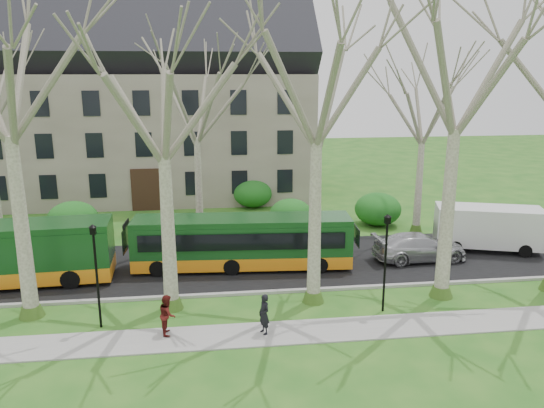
# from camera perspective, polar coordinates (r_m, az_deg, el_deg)

# --- Properties ---
(ground) EXTENTS (120.00, 120.00, 0.00)m
(ground) POSITION_cam_1_polar(r_m,az_deg,el_deg) (23.98, -2.96, -11.17)
(ground) COLOR #235D1A
(ground) RESTS_ON ground
(sidewalk) EXTENTS (70.00, 2.00, 0.06)m
(sidewalk) POSITION_cam_1_polar(r_m,az_deg,el_deg) (21.74, -2.44, -13.89)
(sidewalk) COLOR gray
(sidewalk) RESTS_ON ground
(road) EXTENTS (80.00, 8.00, 0.06)m
(road) POSITION_cam_1_polar(r_m,az_deg,el_deg) (29.03, -3.78, -6.50)
(road) COLOR black
(road) RESTS_ON ground
(curb) EXTENTS (80.00, 0.25, 0.14)m
(curb) POSITION_cam_1_polar(r_m,az_deg,el_deg) (25.32, -3.22, -9.58)
(curb) COLOR #A5A39E
(curb) RESTS_ON ground
(building) EXTENTS (26.50, 12.20, 16.00)m
(building) POSITION_cam_1_polar(r_m,az_deg,el_deg) (45.91, -13.05, 11.04)
(building) COLOR slate
(building) RESTS_ON ground
(tree_row_verge) EXTENTS (49.00, 7.00, 14.00)m
(tree_row_verge) POSITION_cam_1_polar(r_m,az_deg,el_deg) (22.23, -3.24, 5.73)
(tree_row_verge) COLOR gray
(tree_row_verge) RESTS_ON ground
(tree_row_far) EXTENTS (33.00, 7.00, 12.00)m
(tree_row_far) POSITION_cam_1_polar(r_m,az_deg,el_deg) (32.91, -6.88, 6.62)
(tree_row_far) COLOR gray
(tree_row_far) RESTS_ON ground
(lamp_row) EXTENTS (36.22, 0.22, 4.30)m
(lamp_row) POSITION_cam_1_polar(r_m,az_deg,el_deg) (22.07, -2.84, -6.22)
(lamp_row) COLOR black
(lamp_row) RESTS_ON ground
(hedges) EXTENTS (30.60, 8.60, 2.00)m
(hedges) POSITION_cam_1_polar(r_m,az_deg,el_deg) (36.95, -11.87, -0.67)
(hedges) COLOR #1B5E1A
(hedges) RESTS_ON ground
(bus_follow) EXTENTS (11.51, 3.13, 2.84)m
(bus_follow) POSITION_cam_1_polar(r_m,az_deg,el_deg) (28.09, -3.20, -4.07)
(bus_follow) COLOR #134318
(bus_follow) RESTS_ON road
(sedan) EXTENTS (5.25, 2.34, 1.50)m
(sedan) POSITION_cam_1_polar(r_m,az_deg,el_deg) (30.44, 15.59, -4.47)
(sedan) COLOR #AAABAF
(sedan) RESTS_ON road
(van_a) EXTENTS (6.23, 3.81, 2.56)m
(van_a) POSITION_cam_1_polar(r_m,az_deg,el_deg) (33.26, 22.20, -2.48)
(van_a) COLOR silver
(van_a) RESTS_ON road
(pedestrian_a) EXTENTS (0.60, 0.71, 1.64)m
(pedestrian_a) POSITION_cam_1_polar(r_m,az_deg,el_deg) (21.42, -0.85, -11.77)
(pedestrian_a) COLOR black
(pedestrian_a) RESTS_ON sidewalk
(pedestrian_b) EXTENTS (0.66, 0.83, 1.63)m
(pedestrian_b) POSITION_cam_1_polar(r_m,az_deg,el_deg) (21.82, -11.17, -11.57)
(pedestrian_b) COLOR #511412
(pedestrian_b) RESTS_ON sidewalk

